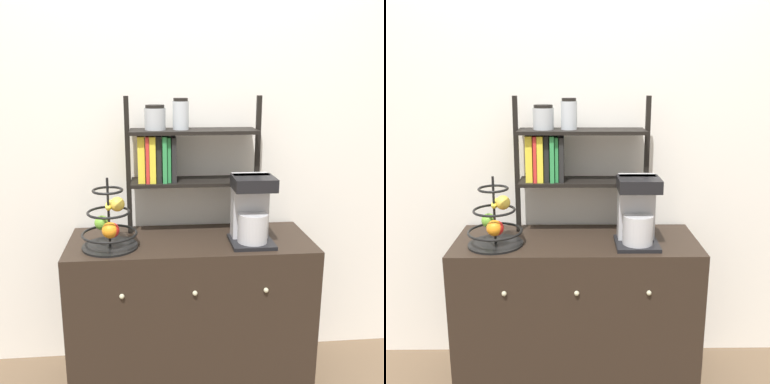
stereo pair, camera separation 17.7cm
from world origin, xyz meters
TOP-DOWN VIEW (x-y plane):
  - wall_back at (0.00, 0.52)m, footprint 7.00×0.05m
  - sideboard at (0.00, 0.24)m, footprint 1.22×0.49m
  - coffee_maker at (0.30, 0.17)m, footprint 0.21×0.22m
  - fruit_stand at (-0.39, 0.16)m, footprint 0.27×0.27m
  - shelf_hutch at (-0.07, 0.38)m, footprint 0.70×0.20m

SIDE VIEW (x-z plane):
  - sideboard at x=0.00m, z-range 0.00..0.80m
  - fruit_stand at x=-0.39m, z-range 0.74..1.08m
  - coffee_maker at x=0.30m, z-range 0.79..1.13m
  - shelf_hutch at x=-0.07m, z-range 0.87..1.58m
  - wall_back at x=0.00m, z-range 0.00..2.60m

